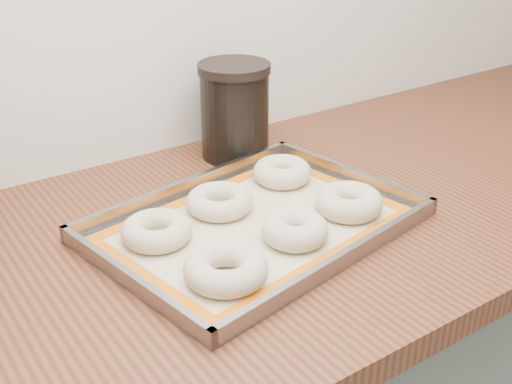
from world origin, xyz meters
TOP-DOWN VIEW (x-y plane):
  - countertop at (0.00, 1.68)m, footprint 3.06×0.68m
  - baking_tray at (0.25, 1.65)m, footprint 0.51×0.40m
  - baking_mat at (0.25, 1.65)m, footprint 0.46×0.36m
  - bagel_front_left at (0.13, 1.55)m, footprint 0.11×0.11m
  - bagel_front_mid at (0.27, 1.58)m, footprint 0.12×0.12m
  - bagel_front_right at (0.39, 1.60)m, footprint 0.11×0.11m
  - bagel_back_left at (0.11, 1.69)m, footprint 0.12×0.12m
  - bagel_back_mid at (0.23, 1.72)m, footprint 0.12×0.12m
  - bagel_back_right at (0.37, 1.75)m, footprint 0.13×0.13m
  - canister_right at (0.37, 1.90)m, footprint 0.13×0.13m

SIDE VIEW (x-z plane):
  - countertop at x=0.00m, z-range 0.86..0.90m
  - baking_mat at x=0.25m, z-range 0.90..0.91m
  - baking_tray at x=0.25m, z-range 0.89..0.92m
  - bagel_back_mid at x=0.23m, z-range 0.90..0.94m
  - bagel_back_left at x=0.11m, z-range 0.90..0.94m
  - bagel_back_right at x=0.37m, z-range 0.90..0.94m
  - bagel_front_left at x=0.13m, z-range 0.90..0.94m
  - bagel_front_mid at x=0.27m, z-range 0.90..0.94m
  - bagel_front_right at x=0.39m, z-range 0.90..0.94m
  - canister_right at x=0.37m, z-range 0.90..1.08m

